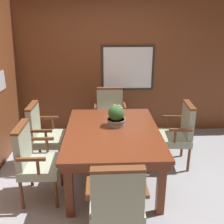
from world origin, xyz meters
The scene contains 9 objects.
ground_plane centered at (0.00, 0.00, 0.00)m, with size 14.00×14.00×0.00m, color #93969E.
wall_back centered at (0.00, 1.92, 1.23)m, with size 7.20×0.08×2.45m.
dining_table centered at (0.10, 0.23, 0.64)m, with size 1.24×1.69×0.74m.
chair_head_far centered at (0.11, 1.45, 0.54)m, with size 0.56×0.47×0.97m.
chair_head_near centered at (0.09, -0.98, 0.54)m, with size 0.56×0.47×0.97m.
chair_left_near centered at (-0.86, -0.15, 0.54)m, with size 0.47×0.56×0.97m.
chair_right_far centered at (1.12, 0.58, 0.54)m, with size 0.50×0.58×0.97m.
chair_left_far centered at (-0.92, 0.63, 0.54)m, with size 0.47×0.56×0.97m.
potted_plant centered at (0.16, 0.37, 0.88)m, with size 0.25×0.25×0.31m.
Camera 1 is at (-0.04, -2.97, 2.14)m, focal length 42.00 mm.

